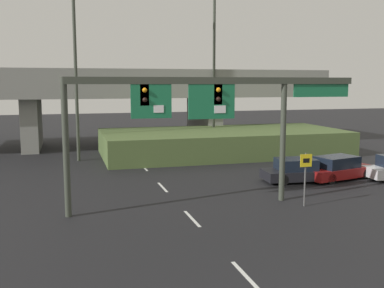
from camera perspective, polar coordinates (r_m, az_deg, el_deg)
lane_markings at (r=25.52m, az=-3.75°, el=-5.50°), size 0.14×26.94×0.01m
signal_gantry at (r=20.91m, az=1.65°, el=5.14°), size 14.13×0.44×6.12m
speed_limit_sign at (r=21.93m, az=14.21°, el=-3.45°), size 0.60×0.11×2.58m
highway_light_pole_near at (r=39.74m, az=2.82°, el=11.54°), size 0.70×0.36×16.18m
highway_light_pole_far at (r=34.73m, az=-14.69°, el=13.01°), size 0.70×0.36×17.58m
overpass_bridge at (r=42.73m, az=-8.91°, el=6.44°), size 37.96×9.47×7.03m
grass_embankment at (r=37.18m, az=3.97°, el=0.23°), size 19.67×8.96×1.97m
parked_sedan_near_right at (r=27.54m, az=13.24°, el=-3.34°), size 4.36×2.24×1.39m
parked_sedan_mid_right at (r=28.89m, az=18.04°, el=-2.97°), size 5.06×2.90×1.43m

